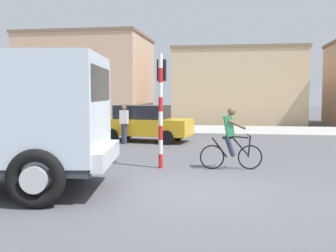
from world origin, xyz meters
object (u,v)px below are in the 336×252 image
Objects in this scene: cyclist at (231,138)px; pedestrian_near_kerb at (124,124)px; traffic_light_pole at (161,95)px; car_red_near at (145,123)px.

pedestrian_near_kerb is (-4.41, 4.96, -0.02)m from cyclist.
traffic_light_pole reaches higher than pedestrian_near_kerb.
car_red_near is at bearing 122.15° from cyclist.
car_red_near is 2.59× the size of pedestrian_near_kerb.
pedestrian_near_kerb is at bearing 116.17° from traffic_light_pole.
cyclist reaches higher than pedestrian_near_kerb.
pedestrian_near_kerb is at bearing 131.62° from cyclist.
car_red_near is (-3.75, 5.96, -0.05)m from cyclist.
traffic_light_pole is (-1.95, -0.05, 1.20)m from cyclist.
cyclist is 0.54× the size of traffic_light_pole.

